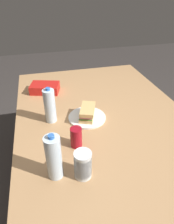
% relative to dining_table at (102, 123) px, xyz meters
% --- Properties ---
extents(ground_plane, '(8.00, 8.00, 0.00)m').
position_rel_dining_table_xyz_m(ground_plane, '(0.00, 0.00, -0.68)').
color(ground_plane, '#383330').
extents(dining_table, '(1.72, 1.19, 0.76)m').
position_rel_dining_table_xyz_m(dining_table, '(0.00, 0.00, 0.00)').
color(dining_table, tan).
rests_on(dining_table, ground_plane).
extents(paper_plate, '(0.26, 0.26, 0.01)m').
position_rel_dining_table_xyz_m(paper_plate, '(0.01, -0.12, 0.08)').
color(paper_plate, white).
rests_on(paper_plate, dining_table).
extents(sandwich, '(0.20, 0.15, 0.08)m').
position_rel_dining_table_xyz_m(sandwich, '(0.02, -0.12, 0.13)').
color(sandwich, '#DBB26B').
rests_on(sandwich, paper_plate).
extents(soda_can_red, '(0.07, 0.07, 0.12)m').
position_rel_dining_table_xyz_m(soda_can_red, '(0.26, -0.24, 0.14)').
color(soda_can_red, maroon).
rests_on(soda_can_red, dining_table).
extents(chip_bag, '(0.21, 0.26, 0.07)m').
position_rel_dining_table_xyz_m(chip_bag, '(-0.45, -0.37, 0.11)').
color(chip_bag, red).
rests_on(chip_bag, dining_table).
extents(water_bottle_tall, '(0.07, 0.07, 0.25)m').
position_rel_dining_table_xyz_m(water_bottle_tall, '(0.44, -0.38, 0.20)').
color(water_bottle_tall, silver).
rests_on(water_bottle_tall, dining_table).
extents(plastic_cup_stack, '(0.08, 0.08, 0.15)m').
position_rel_dining_table_xyz_m(plastic_cup_stack, '(0.47, -0.25, 0.15)').
color(plastic_cup_stack, silver).
rests_on(plastic_cup_stack, dining_table).
extents(water_bottle_spare, '(0.07, 0.07, 0.25)m').
position_rel_dining_table_xyz_m(water_bottle_spare, '(-0.02, -0.36, 0.19)').
color(water_bottle_spare, silver).
rests_on(water_bottle_spare, dining_table).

